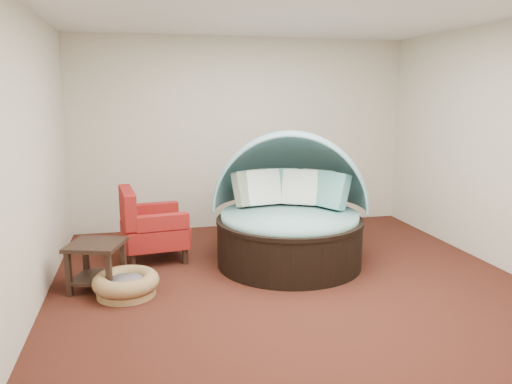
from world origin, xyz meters
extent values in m
plane|color=#4B1D15|center=(0.00, 0.00, 0.00)|extent=(5.00, 5.00, 0.00)
plane|color=beige|center=(0.00, 2.50, 1.40)|extent=(5.00, 0.00, 5.00)
plane|color=beige|center=(0.00, -2.50, 1.40)|extent=(5.00, 0.00, 5.00)
plane|color=beige|center=(-2.50, 0.00, 1.40)|extent=(0.00, 5.00, 5.00)
plane|color=beige|center=(2.50, 0.00, 1.40)|extent=(0.00, 5.00, 5.00)
plane|color=white|center=(0.00, 0.00, 2.80)|extent=(5.00, 5.00, 0.00)
cylinder|color=black|center=(0.16, 0.60, 0.26)|extent=(2.13, 2.13, 0.52)
cylinder|color=black|center=(0.16, 0.60, 0.54)|extent=(2.16, 2.16, 0.05)
cylinder|color=#77AFAD|center=(0.16, 0.60, 0.57)|extent=(2.02, 2.02, 0.11)
cube|color=#3D6A51|center=(-0.22, 1.04, 0.86)|extent=(0.50, 0.42, 0.45)
cube|color=white|center=(-0.06, 1.03, 0.86)|extent=(0.47, 0.31, 0.45)
cube|color=#69B6B2|center=(0.18, 1.08, 0.86)|extent=(0.47, 0.31, 0.45)
cube|color=white|center=(0.39, 0.94, 0.86)|extent=(0.50, 0.42, 0.45)
cube|color=#3D6A51|center=(0.60, 0.88, 0.86)|extent=(0.48, 0.48, 0.45)
cube|color=#69B6B2|center=(0.70, 0.67, 0.86)|extent=(0.42, 0.50, 0.45)
cylinder|color=olive|center=(-1.71, 0.08, 0.03)|extent=(0.65, 0.65, 0.07)
torus|color=olive|center=(-1.71, 0.08, 0.15)|extent=(0.74, 0.74, 0.17)
cylinder|color=slate|center=(-1.71, 0.08, 0.12)|extent=(0.44, 0.44, 0.10)
cylinder|color=black|center=(-1.65, 0.82, 0.09)|extent=(0.08, 0.08, 0.18)
cylinder|color=black|center=(-1.72, 1.42, 0.09)|extent=(0.08, 0.08, 0.18)
cylinder|color=black|center=(-1.05, 0.89, 0.09)|extent=(0.08, 0.08, 0.18)
cylinder|color=black|center=(-1.12, 1.49, 0.09)|extent=(0.08, 0.08, 0.18)
cube|color=maroon|center=(-1.38, 1.16, 0.31)|extent=(0.84, 0.84, 0.26)
cube|color=maroon|center=(-1.69, 1.12, 0.67)|extent=(0.23, 0.77, 0.45)
cube|color=maroon|center=(-1.30, 0.84, 0.54)|extent=(0.62, 0.19, 0.18)
cube|color=maroon|center=(-1.37, 1.48, 0.54)|extent=(0.62, 0.19, 0.18)
cube|color=black|center=(-2.00, 0.31, 0.48)|extent=(0.66, 0.66, 0.04)
cube|color=black|center=(-2.00, 0.31, 0.12)|extent=(0.58, 0.58, 0.03)
cube|color=black|center=(-2.26, 0.18, 0.23)|extent=(0.07, 0.07, 0.46)
cube|color=black|center=(-2.13, 0.58, 0.23)|extent=(0.07, 0.07, 0.46)
cube|color=black|center=(-1.87, 0.05, 0.23)|extent=(0.07, 0.07, 0.46)
cube|color=black|center=(-1.74, 0.45, 0.23)|extent=(0.07, 0.07, 0.46)
camera|label=1|loc=(-1.51, -4.82, 2.00)|focal=35.00mm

